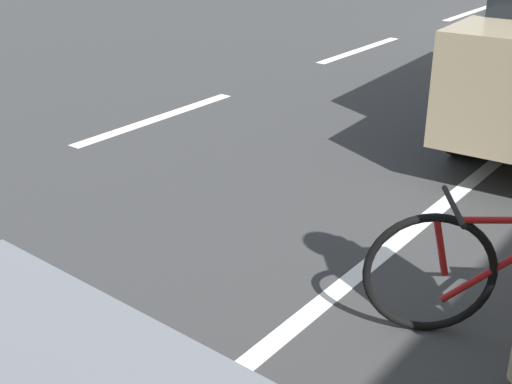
# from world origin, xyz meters

# --- Properties ---
(lane_stripe_centre) EXTENTS (0.14, 44.20, 0.01)m
(lane_stripe_centre) POSITION_xyz_m (-2.63, 0.20, 0.00)
(lane_stripe_centre) COLOR white
(lane_stripe_centre) RESTS_ON ground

